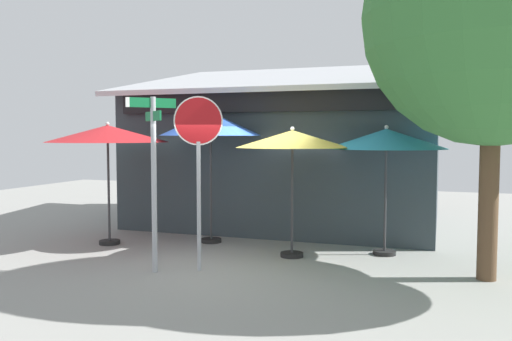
% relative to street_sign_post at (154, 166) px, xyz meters
% --- Properties ---
extents(ground_plane, '(28.00, 28.00, 0.10)m').
position_rel_street_sign_post_xyz_m(ground_plane, '(1.09, 1.17, -1.85)').
color(ground_plane, gray).
extents(cafe_building, '(7.91, 5.82, 4.43)m').
position_rel_street_sign_post_xyz_m(cafe_building, '(0.78, 5.85, -0.01)').
color(cafe_building, '#333D42').
rests_on(cafe_building, ground).
extents(street_sign_post, '(0.62, 0.65, 2.96)m').
position_rel_street_sign_post_xyz_m(street_sign_post, '(0.00, 0.00, 0.00)').
color(street_sign_post, '#A8AAB2').
rests_on(street_sign_post, ground).
extents(stop_sign, '(0.77, 0.34, 2.98)m').
position_rel_street_sign_post_xyz_m(stop_sign, '(0.67, 0.35, 0.31)').
color(stop_sign, '#A8AAB2').
rests_on(stop_sign, ground).
extents(patio_umbrella_crimson_left, '(2.56, 2.56, 2.60)m').
position_rel_street_sign_post_xyz_m(patio_umbrella_crimson_left, '(-2.08, 1.71, 0.54)').
color(patio_umbrella_crimson_left, black).
rests_on(patio_umbrella_crimson_left, ground).
extents(patio_umbrella_royal_blue_center, '(2.19, 2.19, 2.88)m').
position_rel_street_sign_post_xyz_m(patio_umbrella_royal_blue_center, '(-0.11, 2.61, 0.74)').
color(patio_umbrella_royal_blue_center, black).
rests_on(patio_umbrella_royal_blue_center, ground).
extents(patio_umbrella_mustard_right, '(2.15, 2.15, 2.48)m').
position_rel_street_sign_post_xyz_m(patio_umbrella_mustard_right, '(1.90, 1.86, 0.43)').
color(patio_umbrella_mustard_right, black).
rests_on(patio_umbrella_mustard_right, ground).
extents(patio_umbrella_teal_far_right, '(2.30, 2.30, 2.51)m').
position_rel_street_sign_post_xyz_m(patio_umbrella_teal_far_right, '(3.56, 2.62, 0.43)').
color(patio_umbrella_teal_far_right, black).
rests_on(patio_umbrella_teal_far_right, ground).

